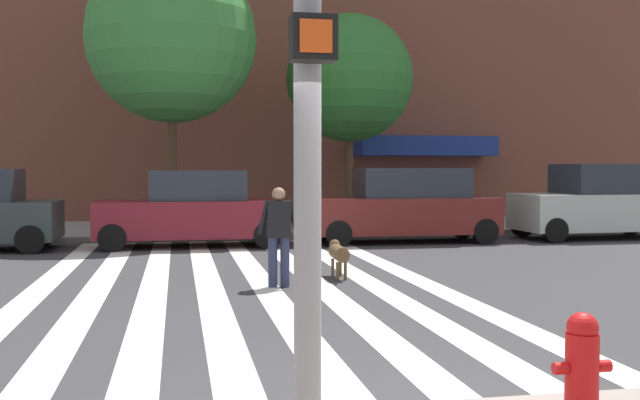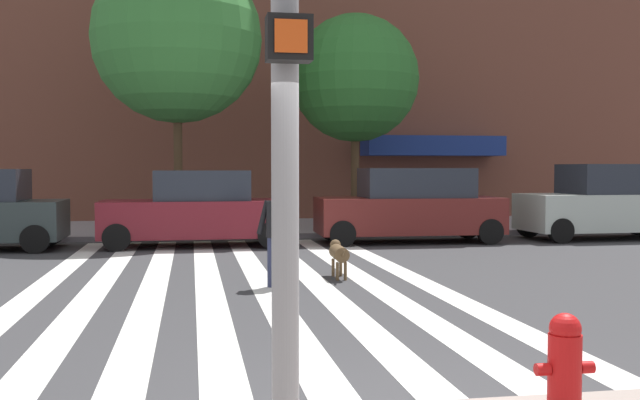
{
  "view_description": "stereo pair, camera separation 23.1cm",
  "coord_description": "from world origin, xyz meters",
  "px_view_note": "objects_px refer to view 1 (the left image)",
  "views": [
    {
      "loc": [
        -1.9,
        -5.35,
        1.95
      ],
      "look_at": [
        0.54,
        7.21,
        1.4
      ],
      "focal_mm": 41.3,
      "sensor_mm": 36.0,
      "label": 1
    },
    {
      "loc": [
        -1.68,
        -5.39,
        1.95
      ],
      "look_at": [
        0.54,
        7.21,
        1.4
      ],
      "focal_mm": 41.3,
      "sensor_mm": 36.0,
      "label": 2
    }
  ],
  "objects_px": {
    "parked_car_third_in_line": "(406,206)",
    "street_tree_nearest": "(171,38)",
    "parked_car_behind_first": "(192,210)",
    "street_tree_middle": "(349,79)",
    "dog_on_leash": "(338,253)",
    "pedestrian_dog_walker": "(279,231)",
    "fire_hydrant": "(582,366)",
    "parked_car_fourth_in_line": "(597,203)"
  },
  "relations": [
    {
      "from": "parked_car_fourth_in_line",
      "to": "parked_car_behind_first",
      "type": "bearing_deg",
      "value": -179.99
    },
    {
      "from": "pedestrian_dog_walker",
      "to": "parked_car_behind_first",
      "type": "bearing_deg",
      "value": 100.79
    },
    {
      "from": "street_tree_middle",
      "to": "parked_car_behind_first",
      "type": "bearing_deg",
      "value": -144.48
    },
    {
      "from": "fire_hydrant",
      "to": "dog_on_leash",
      "type": "relative_size",
      "value": 0.69
    },
    {
      "from": "parked_car_fourth_in_line",
      "to": "dog_on_leash",
      "type": "relative_size",
      "value": 4.0
    },
    {
      "from": "street_tree_middle",
      "to": "fire_hydrant",
      "type": "bearing_deg",
      "value": -97.68
    },
    {
      "from": "parked_car_behind_first",
      "to": "street_tree_middle",
      "type": "distance_m",
      "value": 7.03
    },
    {
      "from": "parked_car_third_in_line",
      "to": "street_tree_nearest",
      "type": "bearing_deg",
      "value": 158.25
    },
    {
      "from": "fire_hydrant",
      "to": "street_tree_middle",
      "type": "bearing_deg",
      "value": 82.32
    },
    {
      "from": "fire_hydrant",
      "to": "pedestrian_dog_walker",
      "type": "height_order",
      "value": "pedestrian_dog_walker"
    },
    {
      "from": "parked_car_behind_first",
      "to": "parked_car_fourth_in_line",
      "type": "distance_m",
      "value": 11.08
    },
    {
      "from": "dog_on_leash",
      "to": "pedestrian_dog_walker",
      "type": "bearing_deg",
      "value": -145.3
    },
    {
      "from": "parked_car_behind_first",
      "to": "dog_on_leash",
      "type": "height_order",
      "value": "parked_car_behind_first"
    },
    {
      "from": "pedestrian_dog_walker",
      "to": "dog_on_leash",
      "type": "height_order",
      "value": "pedestrian_dog_walker"
    },
    {
      "from": "parked_car_third_in_line",
      "to": "street_tree_nearest",
      "type": "height_order",
      "value": "street_tree_nearest"
    },
    {
      "from": "fire_hydrant",
      "to": "street_tree_middle",
      "type": "xyz_separation_m",
      "value": [
        2.32,
        17.17,
        4.17
      ]
    },
    {
      "from": "parked_car_third_in_line",
      "to": "parked_car_behind_first",
      "type": "bearing_deg",
      "value": 179.99
    },
    {
      "from": "street_tree_middle",
      "to": "dog_on_leash",
      "type": "xyz_separation_m",
      "value": [
        -2.38,
        -9.25,
        -4.24
      ]
    },
    {
      "from": "street_tree_nearest",
      "to": "dog_on_leash",
      "type": "relative_size",
      "value": 6.99
    },
    {
      "from": "parked_car_behind_first",
      "to": "dog_on_leash",
      "type": "relative_size",
      "value": 4.12
    },
    {
      "from": "street_tree_nearest",
      "to": "parked_car_behind_first",
      "type": "bearing_deg",
      "value": -78.55
    },
    {
      "from": "parked_car_behind_first",
      "to": "pedestrian_dog_walker",
      "type": "relative_size",
      "value": 2.8
    },
    {
      "from": "street_tree_nearest",
      "to": "parked_car_third_in_line",
      "type": "bearing_deg",
      "value": -21.75
    },
    {
      "from": "dog_on_leash",
      "to": "street_tree_middle",
      "type": "bearing_deg",
      "value": 75.58
    },
    {
      "from": "fire_hydrant",
      "to": "pedestrian_dog_walker",
      "type": "xyz_separation_m",
      "value": [
        -1.24,
        7.1,
        0.41
      ]
    },
    {
      "from": "street_tree_nearest",
      "to": "pedestrian_dog_walker",
      "type": "relative_size",
      "value": 4.75
    },
    {
      "from": "street_tree_nearest",
      "to": "street_tree_middle",
      "type": "bearing_deg",
      "value": 11.05
    },
    {
      "from": "parked_car_third_in_line",
      "to": "street_tree_middle",
      "type": "distance_m",
      "value": 5.13
    },
    {
      "from": "parked_car_behind_first",
      "to": "fire_hydrant",
      "type": "bearing_deg",
      "value": -79.65
    },
    {
      "from": "parked_car_behind_first",
      "to": "street_tree_nearest",
      "type": "distance_m",
      "value": 5.27
    },
    {
      "from": "parked_car_third_in_line",
      "to": "fire_hydrant",
      "type": "bearing_deg",
      "value": -102.5
    },
    {
      "from": "pedestrian_dog_walker",
      "to": "street_tree_middle",
      "type": "bearing_deg",
      "value": 70.53
    },
    {
      "from": "street_tree_middle",
      "to": "dog_on_leash",
      "type": "bearing_deg",
      "value": -104.42
    },
    {
      "from": "parked_car_third_in_line",
      "to": "street_tree_middle",
      "type": "xyz_separation_m",
      "value": [
        -0.73,
        3.44,
        3.74
      ]
    },
    {
      "from": "fire_hydrant",
      "to": "parked_car_behind_first",
      "type": "height_order",
      "value": "parked_car_behind_first"
    },
    {
      "from": "parked_car_fourth_in_line",
      "to": "street_tree_nearest",
      "type": "distance_m",
      "value": 12.67
    },
    {
      "from": "fire_hydrant",
      "to": "parked_car_third_in_line",
      "type": "bearing_deg",
      "value": 77.5
    },
    {
      "from": "street_tree_nearest",
      "to": "fire_hydrant",
      "type": "bearing_deg",
      "value": -79.49
    },
    {
      "from": "dog_on_leash",
      "to": "parked_car_fourth_in_line",
      "type": "bearing_deg",
      "value": 33.94
    },
    {
      "from": "fire_hydrant",
      "to": "pedestrian_dog_walker",
      "type": "bearing_deg",
      "value": 99.94
    },
    {
      "from": "street_tree_nearest",
      "to": "pedestrian_dog_walker",
      "type": "bearing_deg",
      "value": -79.03
    },
    {
      "from": "parked_car_fourth_in_line",
      "to": "street_tree_nearest",
      "type": "relative_size",
      "value": 0.57
    }
  ]
}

